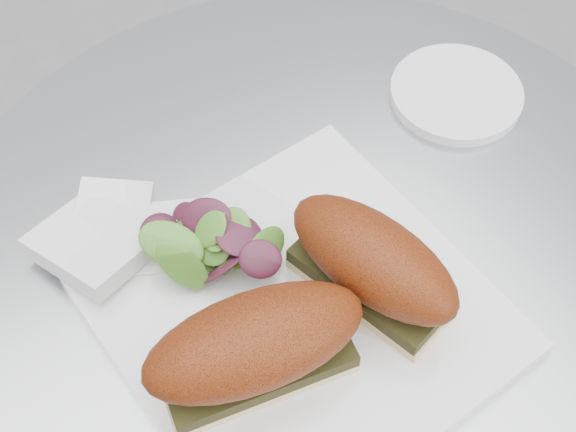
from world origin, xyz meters
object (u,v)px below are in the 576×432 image
sandwich_right (373,264)px  saucer (456,93)px  plate (300,315)px  sandwich_left (255,347)px

sandwich_right → saucer: sandwich_right is taller
saucer → sandwich_right: bearing=-144.9°
saucer → plate: bearing=-153.5°
plate → sandwich_left: 0.08m
sandwich_left → sandwich_right: (0.11, 0.01, 0.00)m
sandwich_left → saucer: bearing=35.4°
plate → sandwich_right: bearing=-13.9°
sandwich_left → saucer: sandwich_left is taller
plate → sandwich_right: 0.08m
sandwich_right → saucer: 0.26m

